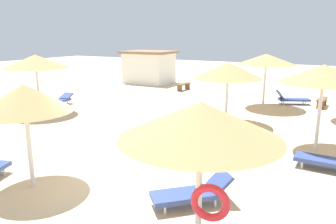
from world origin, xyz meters
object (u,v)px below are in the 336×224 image
at_px(lounger_0, 58,100).
at_px(lounger_3, 291,99).
at_px(parasol_5, 201,122).
at_px(lounger_1, 331,161).
at_px(beach_cabana, 149,67).
at_px(bench_1, 322,101).
at_px(parasol_8, 228,70).
at_px(parasol_4, 24,98).
at_px(parasol_0, 35,61).
at_px(lounger_5, 193,192).
at_px(parasol_1, 323,74).
at_px(parasol_3, 266,59).
at_px(bench_0, 184,85).

bearing_deg(lounger_0, lounger_3, 30.34).
xyz_separation_m(parasol_5, lounger_1, (1.94, 5.25, -2.16)).
height_order(lounger_3, beach_cabana, beach_cabana).
bearing_deg(bench_1, parasol_8, -120.50).
xyz_separation_m(parasol_4, bench_1, (5.98, 14.23, -2.01)).
bearing_deg(parasol_8, lounger_0, -175.45).
distance_m(parasol_0, lounger_5, 11.77).
distance_m(parasol_1, parasol_8, 4.24).
height_order(parasol_0, parasol_3, parasol_0).
distance_m(parasol_4, beach_cabana, 19.00).
xyz_separation_m(parasol_4, parasol_5, (4.89, -0.41, 0.12)).
relative_size(parasol_0, parasol_1, 1.06).
bearing_deg(bench_1, lounger_5, -98.09).
height_order(lounger_3, bench_0, lounger_3).
bearing_deg(beach_cabana, lounger_3, -15.92).
bearing_deg(parasol_8, parasol_4, -106.66).
bearing_deg(parasol_3, lounger_0, -153.38).
height_order(parasol_3, bench_0, parasol_3).
distance_m(parasol_0, lounger_1, 13.52).
xyz_separation_m(lounger_0, lounger_5, (11.16, -6.41, 0.01)).
xyz_separation_m(parasol_3, lounger_5, (0.97, -11.51, -2.30)).
distance_m(lounger_5, bench_1, 13.24).
bearing_deg(parasol_4, lounger_5, 15.19).
bearing_deg(parasol_0, bench_1, 34.27).
bearing_deg(parasol_3, bench_0, 154.36).
xyz_separation_m(lounger_1, bench_1, (-0.85, 9.39, 0.03)).
distance_m(parasol_0, lounger_0, 2.97).
distance_m(parasol_8, beach_cabana, 13.47).
height_order(bench_0, bench_1, same).
height_order(parasol_8, lounger_0, parasol_8).
distance_m(parasol_0, parasol_4, 8.65).
distance_m(parasol_4, parasol_8, 8.65).
bearing_deg(lounger_5, parasol_4, -164.81).
xyz_separation_m(parasol_8, lounger_5, (1.64, -7.17, -2.09)).
relative_size(lounger_5, beach_cabana, 0.46).
bearing_deg(parasol_3, parasol_1, -62.86).
xyz_separation_m(parasol_3, lounger_0, (-10.19, -5.11, -2.31)).
bearing_deg(parasol_1, bench_1, 92.41).
distance_m(parasol_0, parasol_8, 9.29).
bearing_deg(parasol_4, bench_1, 67.20).
bearing_deg(parasol_0, lounger_1, -3.92).
relative_size(lounger_5, bench_0, 1.18).
xyz_separation_m(parasol_8, bench_1, (3.50, 5.94, -2.06)).
xyz_separation_m(parasol_1, lounger_0, (-13.35, 1.06, -2.34)).
distance_m(parasol_5, lounger_1, 6.00).
bearing_deg(lounger_3, beach_cabana, 164.08).
bearing_deg(bench_1, bench_0, 171.06).
bearing_deg(parasol_5, parasol_1, 78.37).
bearing_deg(lounger_5, bench_1, 81.91).
relative_size(parasol_1, lounger_1, 1.56).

